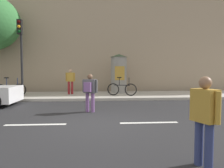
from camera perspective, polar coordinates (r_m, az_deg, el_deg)
ground_plane at (r=6.74m, az=-4.90°, el=-10.30°), size 80.00×80.00×0.00m
sidewalk_curb at (r=13.63m, az=-4.52°, el=-3.01°), size 36.00×4.00×0.15m
lane_markings at (r=6.74m, az=-4.90°, el=-10.26°), size 25.80×0.16×0.01m
building_backdrop at (r=18.86m, az=-4.50°, el=13.85°), size 36.00×5.00×10.04m
traffic_light at (r=12.49m, az=-22.75°, el=9.21°), size 0.24×0.45×4.09m
poster_column at (r=14.67m, az=1.80°, el=2.87°), size 1.16×1.16×2.58m
pedestrian_in_red_top at (r=3.91m, az=22.99°, el=-7.52°), size 0.37×0.56×1.51m
pedestrian_near_pole at (r=8.50m, az=-5.85°, el=-1.45°), size 0.59×0.50×1.48m
pedestrian_with_bag at (r=13.91m, az=-10.81°, el=1.13°), size 0.58×0.29×1.57m
bicycle_leaning at (r=13.78m, az=-25.14°, el=-1.31°), size 1.74×0.43×1.09m
bicycle_upright at (r=12.88m, az=2.60°, el=-1.30°), size 1.71×0.58×1.09m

